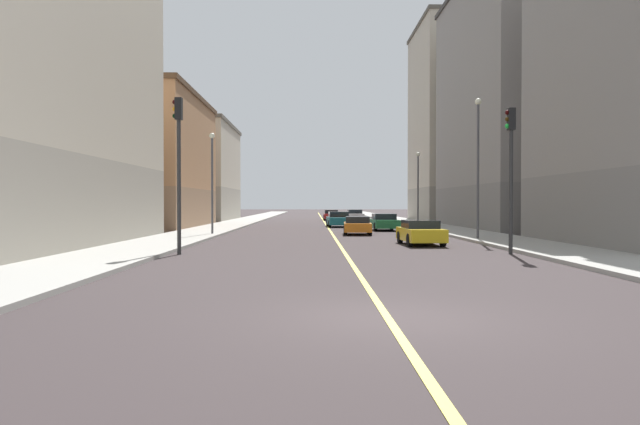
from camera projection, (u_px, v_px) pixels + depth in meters
name	position (u px, v px, depth m)	size (l,w,h in m)	color
ground_plane	(387.00, 318.00, 10.98)	(400.00, 400.00, 0.00)	#352C2D
sidewalk_left	(417.00, 223.00, 60.09)	(3.89, 168.00, 0.15)	#9E9B93
sidewalk_right	(234.00, 224.00, 59.84)	(3.89, 168.00, 0.15)	#9E9B93
lane_center_stripe	(326.00, 224.00, 59.97)	(0.16, 154.00, 0.01)	#E5D14C
building_left_mid	(515.00, 103.00, 49.97)	(9.22, 20.96, 20.93)	slate
building_left_far	(455.00, 123.00, 70.86)	(9.22, 14.79, 23.15)	#9D9688
building_right_corner	(16.00, 1.00, 28.69)	(9.22, 21.14, 23.57)	#9D9688
building_right_midblock	(147.00, 161.00, 51.52)	(9.22, 18.02, 11.41)	#8F6B4F
building_right_distant	(195.00, 172.00, 72.64)	(9.22, 17.78, 11.68)	#9D9688
traffic_light_left_near	(511.00, 160.00, 24.65)	(0.40, 0.32, 6.02)	#2D2D2D
traffic_light_right_near	(178.00, 154.00, 24.47)	(0.40, 0.32, 6.41)	#2D2D2D
street_lamp_left_near	(478.00, 155.00, 33.16)	(0.36, 0.36, 7.77)	#4C4C51
street_lamp_right_near	(212.00, 172.00, 38.61)	(0.36, 0.36, 6.49)	#4C4C51
street_lamp_left_far	(418.00, 181.00, 51.94)	(0.36, 0.36, 6.40)	#4C4C51
car_teal	(338.00, 220.00, 53.23)	(2.10, 4.54, 1.35)	#196670
car_white	(355.00, 215.00, 71.71)	(2.02, 4.12, 1.35)	white
car_red	(331.00, 215.00, 74.62)	(1.93, 4.51, 1.28)	red
car_green	(384.00, 222.00, 46.40)	(2.03, 4.60, 1.30)	#1E6B38
car_yellow	(421.00, 232.00, 30.17)	(1.97, 4.09, 1.25)	gold
car_orange	(357.00, 226.00, 40.24)	(1.98, 4.00, 1.21)	orange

